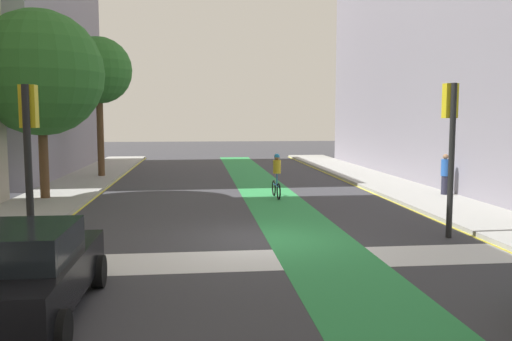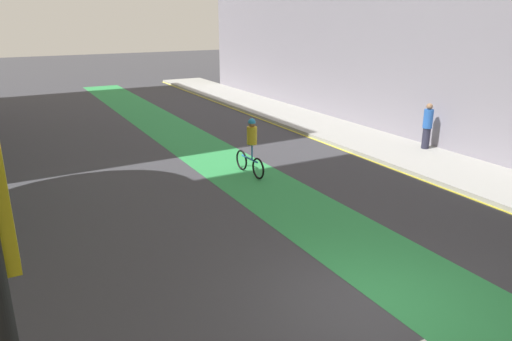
{
  "view_description": "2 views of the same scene",
  "coord_description": "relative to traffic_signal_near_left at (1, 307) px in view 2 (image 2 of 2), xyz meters",
  "views": [
    {
      "loc": [
        -1.69,
        -13.89,
        3.32
      ],
      "look_at": [
        0.34,
        4.24,
        1.48
      ],
      "focal_mm": 36.67,
      "sensor_mm": 36.0,
      "label": 1
    },
    {
      "loc": [
        -5.2,
        -5.34,
        4.88
      ],
      "look_at": [
        0.31,
        4.75,
        1.1
      ],
      "focal_mm": 33.27,
      "sensor_mm": 36.0,
      "label": 2
    }
  ],
  "objects": [
    {
      "name": "pedestrian_sidewalk_right_a",
      "position": [
        13.89,
        8.41,
        -1.84
      ],
      "size": [
        0.34,
        0.34,
        1.69
      ],
      "color": "#262638",
      "rests_on": "sidewalk_right"
    },
    {
      "name": "bike_lane_paint",
      "position": [
        6.77,
        1.83,
        -2.84
      ],
      "size": [
        2.4,
        60.0,
        0.01
      ],
      "primitive_type": "cube",
      "color": "#2D8C47",
      "rests_on": "ground_plane"
    },
    {
      "name": "traffic_signal_near_left",
      "position": [
        0.0,
        0.0,
        0.0
      ],
      "size": [
        0.35,
        0.52,
        4.05
      ],
      "color": "black",
      "rests_on": "ground_plane"
    },
    {
      "name": "ground_plane",
      "position": [
        5.41,
        1.83,
        -2.84
      ],
      "size": [
        120.0,
        120.0,
        0.0
      ],
      "primitive_type": "plane",
      "color": "#38383D"
    },
    {
      "name": "cyclist_in_lane",
      "position": [
        6.95,
        9.17,
        -1.88
      ],
      "size": [
        0.32,
        1.73,
        1.86
      ],
      "color": "black",
      "rests_on": "ground_plane"
    }
  ]
}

